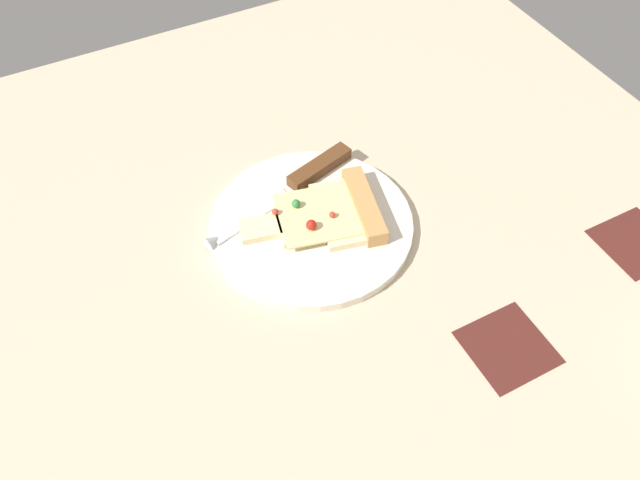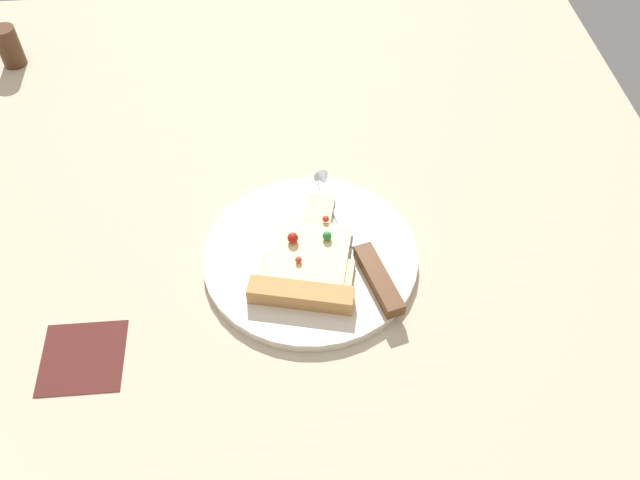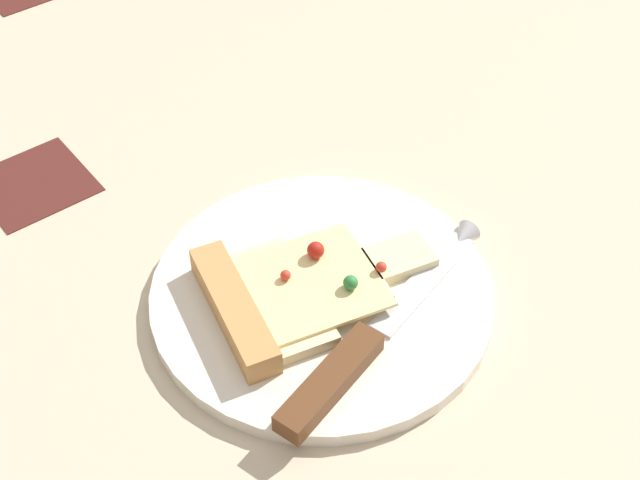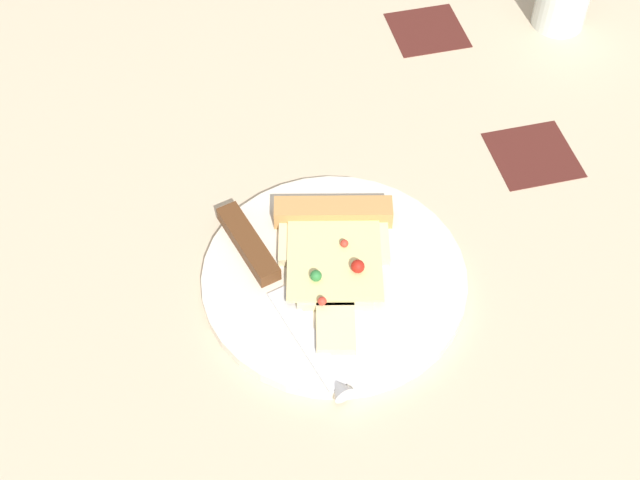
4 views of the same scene
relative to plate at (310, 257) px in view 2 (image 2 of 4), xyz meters
The scene contains 5 objects.
ground_plane 10.45cm from the plate, 157.58° to the left, with size 120.18×120.18×3.00cm.
plate is the anchor object (origin of this frame).
pizza_slice 2.95cm from the plate, 103.40° to the right, with size 13.12×18.72×2.63cm.
knife 6.46cm from the plate, ahead, with size 8.55×23.67×2.45cm.
pepper_shaker 62.82cm from the plate, 135.07° to the left, with size 3.60×3.60×6.46cm, color #4C2D19.
Camera 2 is at (6.35, -54.56, 63.77)cm, focal length 37.43 mm.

